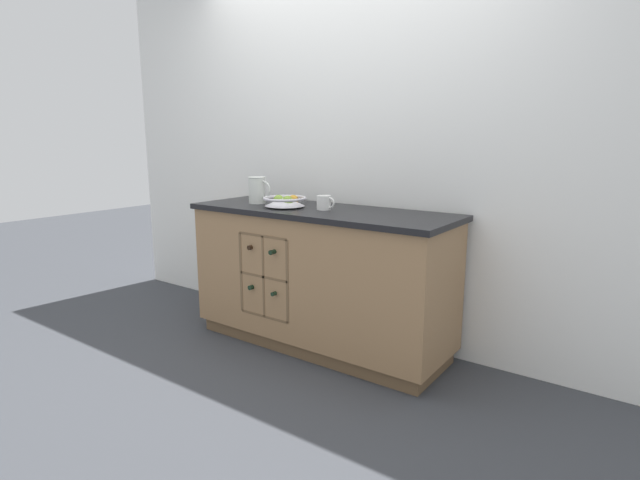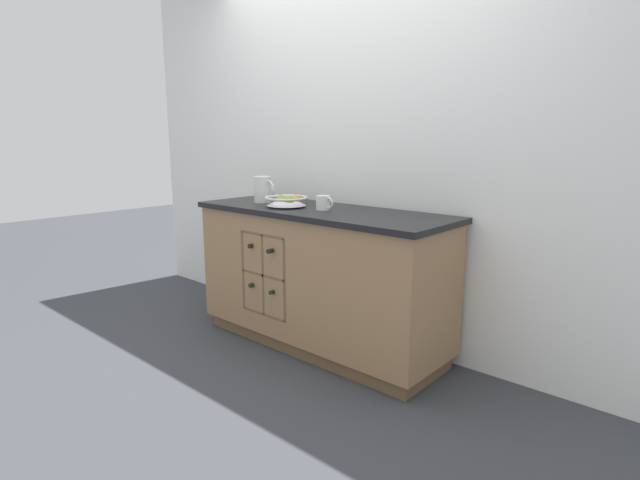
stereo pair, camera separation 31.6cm
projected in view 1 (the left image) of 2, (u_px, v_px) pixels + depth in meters
ground_plane at (320, 344)px, 3.30m from camera, size 14.00×14.00×0.00m
back_wall at (351, 148)px, 3.33m from camera, size 4.40×0.06×2.55m
kitchen_island at (319, 277)px, 3.21m from camera, size 1.74×0.63×0.91m
fruit_bowl at (285, 201)px, 3.19m from camera, size 0.28×0.28×0.08m
white_pitcher at (257, 189)px, 3.37m from camera, size 0.18×0.12×0.18m
ceramic_mug at (324, 203)px, 3.07m from camera, size 0.12×0.09×0.09m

